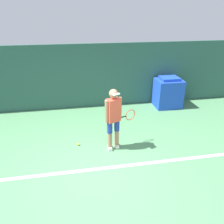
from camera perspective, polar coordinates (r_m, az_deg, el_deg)
ground_plane at (r=5.28m, az=-3.78°, el=-15.41°), size 24.00×24.00×0.00m
back_wall at (r=8.17m, az=-7.15°, el=9.09°), size 24.00×0.10×2.36m
court_baseline at (r=5.35m, az=-3.91°, el=-14.66°), size 21.60×0.10×0.01m
tennis_player at (r=5.58m, az=0.46°, el=-1.29°), size 0.88×0.45×1.69m
tennis_ball at (r=6.20m, az=-8.82°, el=-8.34°), size 0.07×0.07×0.07m
covered_chair at (r=8.61m, az=14.40°, el=4.95°), size 0.96×0.81×1.16m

